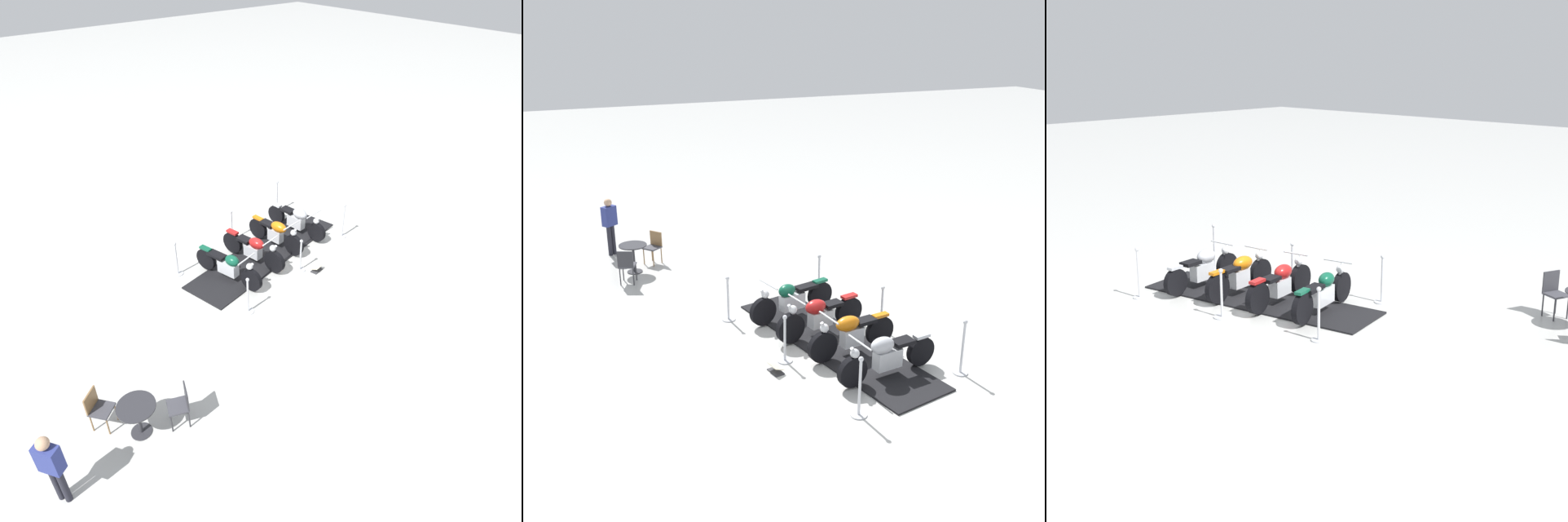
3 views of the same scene
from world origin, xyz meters
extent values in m
plane|color=silver|center=(0.00, 0.00, 0.00)|extent=(80.00, 80.00, 0.00)
cube|color=black|center=(0.00, 0.00, 0.02)|extent=(5.57, 2.44, 0.04)
cylinder|color=black|center=(-1.39, -1.09, 0.36)|extent=(0.26, 0.65, 0.64)
cylinder|color=black|center=(-1.74, 0.48, 0.36)|extent=(0.26, 0.65, 0.64)
cube|color=silver|center=(-1.57, -0.30, 0.39)|extent=(0.35, 0.63, 0.36)
ellipsoid|color=#0F5138|center=(-1.54, -0.45, 0.70)|extent=(0.38, 0.48, 0.29)
cube|color=black|center=(-1.66, 0.08, 0.66)|extent=(0.38, 0.59, 0.08)
cube|color=#0F5138|center=(-1.74, 0.48, 0.71)|extent=(0.23, 0.38, 0.06)
cylinder|color=silver|center=(-1.41, -1.01, 0.63)|extent=(0.13, 0.31, 0.54)
cylinder|color=silver|center=(-1.43, -0.93, 0.96)|extent=(0.66, 0.18, 0.04)
sphere|color=silver|center=(-1.40, -1.03, 0.76)|extent=(0.18, 0.18, 0.18)
cylinder|color=black|center=(-0.38, -0.87, 0.37)|extent=(0.25, 0.67, 0.66)
cylinder|color=black|center=(-0.66, 0.66, 0.37)|extent=(0.25, 0.67, 0.66)
cube|color=silver|center=(-0.52, -0.10, 0.39)|extent=(0.34, 0.55, 0.35)
ellipsoid|color=#AD1919|center=(-0.50, -0.23, 0.70)|extent=(0.39, 0.54, 0.31)
cube|color=black|center=(-0.58, 0.22, 0.65)|extent=(0.35, 0.45, 0.08)
cube|color=#AD1919|center=(-0.66, 0.66, 0.72)|extent=(0.23, 0.38, 0.06)
cylinder|color=silver|center=(-0.40, -0.79, 0.64)|extent=(0.12, 0.32, 0.56)
cylinder|color=silver|center=(-0.41, -0.70, 0.98)|extent=(0.62, 0.15, 0.04)
sphere|color=silver|center=(-0.40, -0.80, 0.78)|extent=(0.18, 0.18, 0.18)
cylinder|color=black|center=(0.61, -0.60, 0.36)|extent=(0.20, 0.65, 0.64)
cylinder|color=black|center=(0.43, 0.81, 0.36)|extent=(0.20, 0.65, 0.64)
cube|color=silver|center=(0.52, 0.10, 0.41)|extent=(0.28, 0.49, 0.38)
ellipsoid|color=#D16B0F|center=(0.54, -0.01, 0.73)|extent=(0.37, 0.57, 0.30)
cube|color=black|center=(0.48, 0.42, 0.68)|extent=(0.33, 0.48, 0.08)
cube|color=#D16B0F|center=(0.43, 0.81, 0.71)|extent=(0.19, 0.37, 0.06)
cylinder|color=silver|center=(0.60, -0.54, 0.63)|extent=(0.10, 0.27, 0.55)
cylinder|color=silver|center=(0.60, -0.47, 0.97)|extent=(0.65, 0.12, 0.04)
sphere|color=silver|center=(0.61, -0.57, 0.77)|extent=(0.18, 0.18, 0.18)
cylinder|color=black|center=(1.66, -0.51, 0.34)|extent=(0.20, 0.62, 0.60)
cylinder|color=black|center=(1.47, 1.11, 0.34)|extent=(0.20, 0.62, 0.60)
cube|color=silver|center=(1.57, 0.30, 0.39)|extent=(0.30, 0.58, 0.37)
ellipsoid|color=#B7BAC1|center=(1.58, 0.16, 0.71)|extent=(0.37, 0.53, 0.32)
cube|color=black|center=(1.53, 0.65, 0.67)|extent=(0.33, 0.46, 0.08)
cube|color=#B7BAC1|center=(1.47, 1.11, 0.67)|extent=(0.19, 0.35, 0.06)
cylinder|color=silver|center=(1.65, -0.44, 0.60)|extent=(0.10, 0.28, 0.52)
cylinder|color=silver|center=(1.65, -0.37, 0.91)|extent=(0.69, 0.12, 0.04)
sphere|color=silver|center=(1.66, -0.47, 0.71)|extent=(0.18, 0.18, 0.18)
cylinder|color=silver|center=(-2.49, 0.82, 0.01)|extent=(0.28, 0.28, 0.03)
cylinder|color=silver|center=(-2.49, 0.82, 0.50)|extent=(0.05, 0.05, 0.95)
sphere|color=silver|center=(-2.49, 0.82, 1.01)|extent=(0.09, 0.09, 0.09)
cylinder|color=silver|center=(-2.01, -1.69, 0.01)|extent=(0.31, 0.31, 0.03)
cylinder|color=silver|center=(-2.01, -1.69, 0.50)|extent=(0.05, 0.05, 0.96)
sphere|color=silver|center=(-2.01, -1.69, 1.02)|extent=(0.09, 0.09, 0.09)
cylinder|color=silver|center=(-0.24, 1.26, 0.01)|extent=(0.35, 0.35, 0.03)
cylinder|color=silver|center=(-0.24, 1.26, 0.49)|extent=(0.05, 0.05, 0.93)
sphere|color=silver|center=(-0.24, 1.26, 0.99)|extent=(0.09, 0.09, 0.09)
cylinder|color=silver|center=(2.49, -0.82, 0.01)|extent=(0.30, 0.30, 0.03)
cylinder|color=silver|center=(2.49, -0.82, 0.55)|extent=(0.05, 0.05, 1.04)
sphere|color=silver|center=(2.49, -0.82, 1.11)|extent=(0.09, 0.09, 0.09)
cylinder|color=silver|center=(0.24, -1.26, 0.01)|extent=(0.32, 0.32, 0.03)
cylinder|color=silver|center=(0.24, -1.26, 0.48)|extent=(0.05, 0.05, 0.91)
sphere|color=silver|center=(0.24, -1.26, 0.97)|extent=(0.09, 0.09, 0.09)
cylinder|color=silver|center=(2.01, 1.69, 0.01)|extent=(0.29, 0.29, 0.03)
cylinder|color=silver|center=(2.01, 1.69, 0.54)|extent=(0.05, 0.05, 1.04)
sphere|color=silver|center=(2.01, 1.69, 1.10)|extent=(0.09, 0.09, 0.09)
cube|color=#333338|center=(0.58, -1.59, 0.01)|extent=(0.38, 0.26, 0.02)
cube|color=beige|center=(0.58, -1.59, 0.13)|extent=(0.35, 0.27, 0.10)
cylinder|color=#2D2D33|center=(-5.80, -3.09, 0.01)|extent=(0.41, 0.41, 0.02)
cylinder|color=#2D2D33|center=(-5.80, -3.09, 0.39)|extent=(0.07, 0.07, 0.73)
cylinder|color=#2D2D33|center=(-5.80, -3.09, 0.76)|extent=(0.74, 0.74, 0.03)
cylinder|color=#2D2D33|center=(-5.33, -3.47, 0.23)|extent=(0.03, 0.03, 0.47)
cylinder|color=#2D2D33|center=(-5.20, -3.16, 0.23)|extent=(0.03, 0.03, 0.47)
cylinder|color=#2D2D33|center=(-5.02, -3.60, 0.23)|extent=(0.03, 0.03, 0.47)
cylinder|color=#2D2D33|center=(-4.89, -3.29, 0.23)|extent=(0.03, 0.03, 0.47)
cube|color=#3F3F47|center=(-5.11, -3.38, 0.49)|extent=(0.52, 0.52, 0.04)
cube|color=#2D2D33|center=(-4.94, -3.45, 0.72)|extent=(0.18, 0.38, 0.42)
cylinder|color=olive|center=(-6.02, -2.52, 0.22)|extent=(0.03, 0.03, 0.45)
cylinder|color=olive|center=(-6.29, -2.73, 0.22)|extent=(0.03, 0.03, 0.45)
cylinder|color=olive|center=(-6.22, -2.25, 0.22)|extent=(0.03, 0.03, 0.45)
cylinder|color=olive|center=(-6.49, -2.46, 0.22)|extent=(0.03, 0.03, 0.45)
cube|color=#3F3F47|center=(-6.25, -2.49, 0.47)|extent=(0.56, 0.56, 0.04)
cube|color=olive|center=(-6.37, -2.34, 0.69)|extent=(0.34, 0.27, 0.40)
cylinder|color=#23232D|center=(-7.47, -3.35, 0.44)|extent=(0.12, 0.12, 0.88)
cylinder|color=#23232D|center=(-7.40, -3.47, 0.44)|extent=(0.12, 0.12, 0.88)
cube|color=navy|center=(-7.43, -3.41, 1.16)|extent=(0.40, 0.46, 0.56)
sphere|color=tan|center=(-7.43, -3.41, 1.56)|extent=(0.22, 0.22, 0.22)
camera|label=1|loc=(-7.72, -8.91, 8.05)|focal=33.00mm
camera|label=2|loc=(10.92, -5.81, 6.53)|focal=45.17mm
camera|label=3|loc=(-11.15, 10.24, 5.20)|focal=50.84mm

